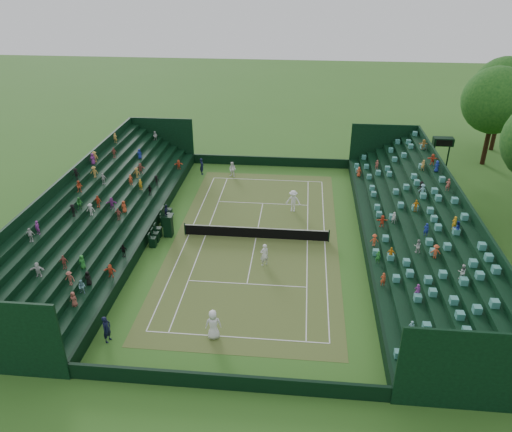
# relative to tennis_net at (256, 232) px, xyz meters

# --- Properties ---
(ground) EXTENTS (160.00, 160.00, 0.00)m
(ground) POSITION_rel_tennis_net_xyz_m (0.00, 0.00, -0.53)
(ground) COLOR #32641F
(ground) RESTS_ON ground
(court_surface) EXTENTS (12.97, 26.77, 0.01)m
(court_surface) POSITION_rel_tennis_net_xyz_m (0.00, 0.00, -0.52)
(court_surface) COLOR #376B23
(court_surface) RESTS_ON ground
(perimeter_wall_north) EXTENTS (17.17, 0.20, 1.00)m
(perimeter_wall_north) POSITION_rel_tennis_net_xyz_m (0.00, 15.88, -0.03)
(perimeter_wall_north) COLOR black
(perimeter_wall_north) RESTS_ON ground
(perimeter_wall_south) EXTENTS (17.17, 0.20, 1.00)m
(perimeter_wall_south) POSITION_rel_tennis_net_xyz_m (0.00, -15.88, -0.03)
(perimeter_wall_south) COLOR black
(perimeter_wall_south) RESTS_ON ground
(perimeter_wall_east) EXTENTS (0.20, 31.77, 1.00)m
(perimeter_wall_east) POSITION_rel_tennis_net_xyz_m (8.48, 0.00, -0.03)
(perimeter_wall_east) COLOR black
(perimeter_wall_east) RESTS_ON ground
(perimeter_wall_west) EXTENTS (0.20, 31.77, 1.00)m
(perimeter_wall_west) POSITION_rel_tennis_net_xyz_m (-8.48, 0.00, -0.03)
(perimeter_wall_west) COLOR black
(perimeter_wall_west) RESTS_ON ground
(north_grandstand) EXTENTS (6.60, 32.00, 4.90)m
(north_grandstand) POSITION_rel_tennis_net_xyz_m (12.66, 0.00, 1.02)
(north_grandstand) COLOR black
(north_grandstand) RESTS_ON ground
(south_grandstand) EXTENTS (6.60, 32.00, 4.90)m
(south_grandstand) POSITION_rel_tennis_net_xyz_m (-12.66, 0.00, 1.02)
(south_grandstand) COLOR black
(south_grandstand) RESTS_ON ground
(tennis_net) EXTENTS (11.67, 0.10, 1.06)m
(tennis_net) POSITION_rel_tennis_net_xyz_m (0.00, 0.00, 0.00)
(tennis_net) COLOR black
(tennis_net) RESTS_ON ground
(scoreboard_tower) EXTENTS (2.00, 1.00, 3.70)m
(scoreboard_tower) POSITION_rel_tennis_net_xyz_m (17.75, 16.00, 2.62)
(scoreboard_tower) COLOR black
(scoreboard_tower) RESTS_ON ground
(umpire_chair) EXTENTS (0.88, 0.88, 2.78)m
(umpire_chair) POSITION_rel_tennis_net_xyz_m (-7.08, -0.28, 0.66)
(umpire_chair) COLOR black
(umpire_chair) RESTS_ON ground
(courtside_chairs) EXTENTS (0.53, 5.50, 1.15)m
(courtside_chairs) POSITION_rel_tennis_net_xyz_m (-7.87, 0.41, -0.09)
(courtside_chairs) COLOR black
(courtside_chairs) RESTS_ON ground
(player_near_west) EXTENTS (1.07, 0.83, 1.95)m
(player_near_west) POSITION_rel_tennis_net_xyz_m (-1.33, -12.02, 0.45)
(player_near_west) COLOR white
(player_near_west) RESTS_ON ground
(player_near_east) EXTENTS (0.77, 0.69, 1.78)m
(player_near_east) POSITION_rel_tennis_net_xyz_m (0.99, -3.89, 0.36)
(player_near_east) COLOR white
(player_near_east) RESTS_ON ground
(player_far_west) EXTENTS (0.91, 0.80, 1.57)m
(player_far_west) POSITION_rel_tennis_net_xyz_m (-3.63, 12.45, 0.26)
(player_far_west) COLOR white
(player_far_west) RESTS_ON ground
(player_far_east) EXTENTS (1.33, 0.82, 1.99)m
(player_far_east) POSITION_rel_tennis_net_xyz_m (2.79, 5.15, 0.47)
(player_far_east) COLOR white
(player_far_east) RESTS_ON ground
(line_judge_north) EXTENTS (0.55, 0.71, 1.74)m
(line_judge_north) POSITION_rel_tennis_net_xyz_m (-6.89, 12.78, 0.34)
(line_judge_north) COLOR black
(line_judge_north) RESTS_ON ground
(line_judge_south) EXTENTS (0.55, 0.71, 1.73)m
(line_judge_south) POSITION_rel_tennis_net_xyz_m (-7.44, -12.90, 0.34)
(line_judge_south) COLOR black
(line_judge_south) RESTS_ON ground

